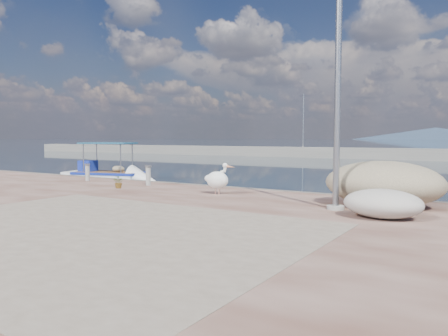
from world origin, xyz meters
TOP-DOWN VIEW (x-y plane):
  - ground at (0.00, 0.00)m, footprint 1400.00×1400.00m
  - quay_patch at (1.00, -3.00)m, footprint 9.00×7.00m
  - breakwater at (-0.00, 40.00)m, footprint 120.00×2.20m
  - boat_left at (-9.92, 7.65)m, footprint 5.30×2.98m
  - pelican at (0.26, 3.02)m, footprint 1.07×0.56m
  - lamp_post at (4.45, 2.18)m, footprint 0.44×0.96m
  - bollard_near at (-3.46, 3.80)m, footprint 0.26×0.26m
  - bollard_far at (-6.86, 3.73)m, footprint 0.24×0.24m
  - potted_plant at (-3.69, 2.49)m, footprint 0.44×0.39m
  - net_pile_c at (5.36, 3.34)m, footprint 3.11×2.22m
  - net_pile_d at (5.74, 1.56)m, footprint 1.78×1.33m

SIDE VIEW (x-z plane):
  - ground at x=0.00m, z-range 0.00..0.00m
  - boat_left at x=-9.92m, z-range -1.02..1.40m
  - quay_patch at x=1.00m, z-range 0.50..0.51m
  - breakwater at x=0.00m, z-range -3.15..4.35m
  - potted_plant at x=-3.69m, z-range 0.50..0.96m
  - net_pile_d at x=5.74m, z-range 0.50..1.17m
  - bollard_far at x=-6.86m, z-range 0.53..1.26m
  - bollard_near at x=-3.46m, z-range 0.53..1.31m
  - pelican at x=0.26m, z-range 0.47..1.50m
  - net_pile_c at x=5.36m, z-range 0.50..1.72m
  - lamp_post at x=4.45m, z-range 0.30..7.30m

